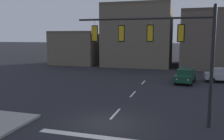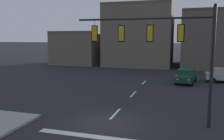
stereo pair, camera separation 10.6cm
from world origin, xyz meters
name	(u,v)px [view 1 (the left image)]	position (x,y,z in m)	size (l,w,h in m)	color
ground_plane	(106,124)	(0.00, 0.00, 0.00)	(400.00, 400.00, 0.00)	#232328
stop_bar_paint	(95,137)	(0.00, -2.00, 0.00)	(6.40, 0.50, 0.01)	silver
lane_centreline	(115,114)	(0.00, 2.00, 0.00)	(0.16, 26.40, 0.01)	silver
signal_mast_near_side	(162,43)	(3.07, 1.16, 4.87)	(8.13, 0.37, 7.00)	black
car_lot_middle	(185,75)	(4.64, 15.00, 0.86)	(2.42, 4.63, 1.61)	#143D28
building_row	(189,43)	(5.25, 31.95, 4.22)	(46.99, 13.85, 10.93)	#665B4C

